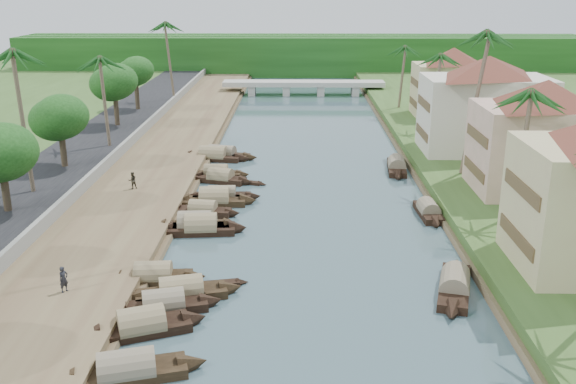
{
  "coord_description": "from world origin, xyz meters",
  "views": [
    {
      "loc": [
        -1.04,
        -40.18,
        18.52
      ],
      "look_at": [
        -1.8,
        10.63,
        2.0
      ],
      "focal_mm": 40.0,
      "sensor_mm": 36.0,
      "label": 1
    }
  ],
  "objects_px": {
    "sampan_1": "(142,326)",
    "person_near": "(64,279)",
    "bridge": "(303,85)",
    "sampan_0": "(127,371)"
  },
  "relations": [
    {
      "from": "bridge",
      "to": "person_near",
      "type": "bearing_deg",
      "value": -101.02
    },
    {
      "from": "sampan_0",
      "to": "bridge",
      "type": "bearing_deg",
      "value": 67.89
    },
    {
      "from": "sampan_0",
      "to": "person_near",
      "type": "distance_m",
      "value": 9.65
    },
    {
      "from": "sampan_0",
      "to": "sampan_1",
      "type": "distance_m",
      "value": 4.3
    },
    {
      "from": "sampan_0",
      "to": "sampan_1",
      "type": "bearing_deg",
      "value": 77.74
    },
    {
      "from": "sampan_1",
      "to": "person_near",
      "type": "height_order",
      "value": "person_near"
    },
    {
      "from": "sampan_1",
      "to": "person_near",
      "type": "bearing_deg",
      "value": 126.37
    },
    {
      "from": "bridge",
      "to": "person_near",
      "type": "xyz_separation_m",
      "value": [
        -15.06,
        -77.37,
        -0.1
      ]
    },
    {
      "from": "bridge",
      "to": "sampan_0",
      "type": "distance_m",
      "value": 85.6
    },
    {
      "from": "sampan_1",
      "to": "bridge",
      "type": "bearing_deg",
      "value": 61.72
    }
  ]
}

